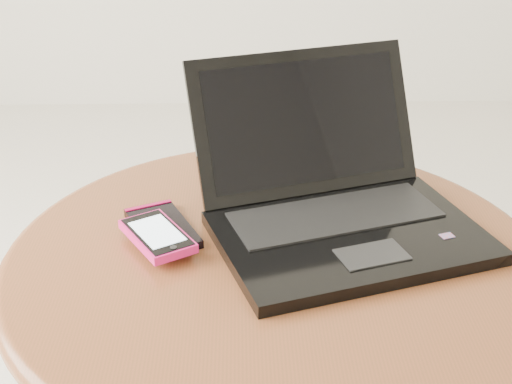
{
  "coord_description": "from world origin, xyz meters",
  "views": [
    {
      "loc": [
        -0.13,
        -0.81,
        1.02
      ],
      "look_at": [
        -0.11,
        0.02,
        0.6
      ],
      "focal_mm": 51.89,
      "sensor_mm": 36.0,
      "label": 1
    }
  ],
  "objects": [
    {
      "name": "phone_pink",
      "position": [
        -0.23,
        -0.01,
        0.56
      ],
      "size": [
        0.11,
        0.12,
        0.01
      ],
      "color": "#E61B72",
      "rests_on": "phone_black"
    },
    {
      "name": "laptop",
      "position": [
        -0.0,
        0.04,
        0.58
      ],
      "size": [
        0.4,
        0.4,
        0.2
      ],
      "color": "black",
      "rests_on": "table"
    },
    {
      "name": "phone_black",
      "position": [
        -0.23,
        0.03,
        0.55
      ],
      "size": [
        0.11,
        0.14,
        0.01
      ],
      "color": "black",
      "rests_on": "table"
    },
    {
      "name": "table",
      "position": [
        -0.08,
        -0.02,
        0.43
      ],
      "size": [
        0.68,
        0.68,
        0.54
      ],
      "color": "#50341B",
      "rests_on": "ground"
    }
  ]
}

